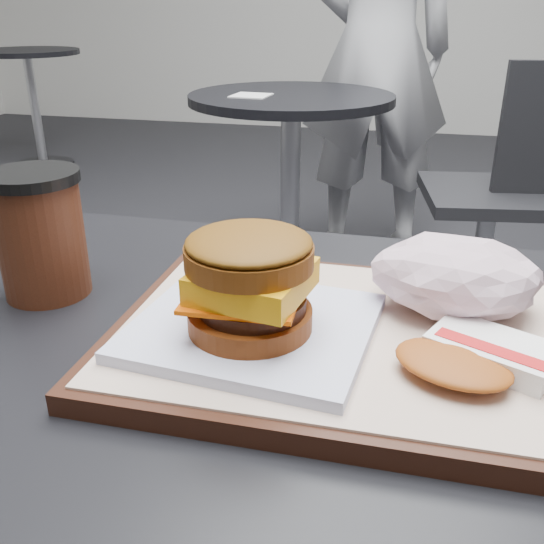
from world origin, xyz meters
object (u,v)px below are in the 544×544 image
at_px(coffee_cup, 40,232).
at_px(neighbor_table, 291,152).
at_px(neighbor_chair, 515,181).
at_px(patron, 378,48).
at_px(breakfast_sandwich, 251,293).
at_px(hash_brown, 475,356).
at_px(crumpled_wrapper, 456,276).
at_px(customer_table, 297,525).
at_px(serving_tray, 340,338).

xyz_separation_m(coffee_cup, neighbor_table, (-0.08, 1.59, -0.28)).
distance_m(neighbor_chair, patron, 0.88).
bearing_deg(coffee_cup, breakfast_sandwich, -16.97).
bearing_deg(patron, hash_brown, 82.30).
bearing_deg(crumpled_wrapper, hash_brown, -82.33).
relative_size(customer_table, crumpled_wrapper, 5.56).
bearing_deg(neighbor_chair, crumpled_wrapper, -100.38).
bearing_deg(crumpled_wrapper, neighbor_chair, 79.62).
xyz_separation_m(breakfast_sandwich, neighbor_chair, (0.44, 1.60, -0.32)).
bearing_deg(serving_tray, patron, 93.68).
bearing_deg(neighbor_table, customer_table, -78.02).
bearing_deg(customer_table, serving_tray, 40.16).
distance_m(customer_table, crumpled_wrapper, 0.28).
xyz_separation_m(customer_table, neighbor_chair, (0.40, 1.59, -0.07)).
height_order(customer_table, breakfast_sandwich, breakfast_sandwich).
distance_m(crumpled_wrapper, coffee_cup, 0.39).
xyz_separation_m(customer_table, crumpled_wrapper, (0.12, 0.08, 0.24)).
bearing_deg(crumpled_wrapper, coffee_cup, -177.52).
xyz_separation_m(serving_tray, coffee_cup, (-0.30, 0.04, 0.06)).
relative_size(serving_tray, coffee_cup, 3.03).
bearing_deg(patron, serving_tray, 79.70).
bearing_deg(coffee_cup, hash_brown, -10.88).
bearing_deg(serving_tray, breakfast_sandwich, -155.84).
relative_size(hash_brown, neighbor_chair, 0.15).
bearing_deg(neighbor_chair, patron, 129.38).
distance_m(coffee_cup, patron, 2.15).
height_order(coffee_cup, patron, patron).
height_order(customer_table, serving_tray, serving_tray).
distance_m(neighbor_table, neighbor_chair, 0.75).
relative_size(hash_brown, neighbor_table, 0.18).
bearing_deg(serving_tray, neighbor_chair, 76.78).
bearing_deg(coffee_cup, crumpled_wrapper, 2.48).
bearing_deg(neighbor_table, breakfast_sandwich, -79.39).
xyz_separation_m(customer_table, patron, (-0.11, 2.21, 0.28)).
bearing_deg(serving_tray, customer_table, -139.84).
relative_size(breakfast_sandwich, neighbor_table, 0.27).
bearing_deg(breakfast_sandwich, neighbor_table, 100.61).
distance_m(crumpled_wrapper, neighbor_table, 1.66).
height_order(hash_brown, patron, patron).
bearing_deg(serving_tray, coffee_cup, 172.44).
height_order(breakfast_sandwich, patron, patron).
xyz_separation_m(neighbor_table, patron, (0.24, 0.56, 0.31)).
relative_size(hash_brown, patron, 0.08).
bearing_deg(breakfast_sandwich, customer_table, 9.11).
bearing_deg(coffee_cup, customer_table, -13.33).
bearing_deg(patron, crumpled_wrapper, 82.24).
relative_size(coffee_cup, patron, 0.07).
relative_size(serving_tray, crumpled_wrapper, 2.64).
distance_m(hash_brown, crumpled_wrapper, 0.10).
bearing_deg(neighbor_chair, serving_tray, -103.22).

